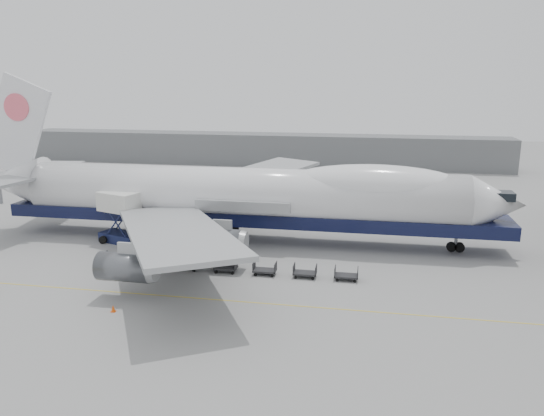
# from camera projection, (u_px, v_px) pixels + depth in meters

# --- Properties ---
(ground) EXTENTS (260.00, 260.00, 0.00)m
(ground) POSITION_uv_depth(u_px,v_px,m) (213.00, 274.00, 53.26)
(ground) COLOR gray
(ground) RESTS_ON ground
(apron_line) EXTENTS (60.00, 0.15, 0.01)m
(apron_line) POSITION_uv_depth(u_px,v_px,m) (194.00, 298.00, 47.53)
(apron_line) COLOR gold
(apron_line) RESTS_ON ground
(hangar) EXTENTS (110.00, 8.00, 7.00)m
(hangar) POSITION_uv_depth(u_px,v_px,m) (259.00, 149.00, 121.06)
(hangar) COLOR slate
(hangar) RESTS_ON ground
(airliner) EXTENTS (67.00, 55.30, 19.98)m
(airliner) POSITION_uv_depth(u_px,v_px,m) (246.00, 195.00, 63.27)
(airliner) COLOR white
(airliner) RESTS_ON ground
(catering_truck) EXTENTS (5.70, 4.71, 6.14)m
(catering_truck) POSITION_uv_depth(u_px,v_px,m) (120.00, 214.00, 63.07)
(catering_truck) COLOR #161D43
(catering_truck) RESTS_ON ground
(traffic_cone) EXTENTS (0.41, 0.41, 0.61)m
(traffic_cone) POSITION_uv_depth(u_px,v_px,m) (113.00, 308.00, 44.70)
(traffic_cone) COLOR #E64F0C
(traffic_cone) RESTS_ON ground
(dolly_0) EXTENTS (2.30, 1.35, 1.30)m
(dolly_0) POSITION_uv_depth(u_px,v_px,m) (114.00, 260.00, 55.98)
(dolly_0) COLOR #2D2D30
(dolly_0) RESTS_ON ground
(dolly_1) EXTENTS (2.30, 1.35, 1.30)m
(dolly_1) POSITION_uv_depth(u_px,v_px,m) (151.00, 262.00, 55.26)
(dolly_1) COLOR #2D2D30
(dolly_1) RESTS_ON ground
(dolly_2) EXTENTS (2.30, 1.35, 1.30)m
(dolly_2) POSITION_uv_depth(u_px,v_px,m) (188.00, 265.00, 54.54)
(dolly_2) COLOR #2D2D30
(dolly_2) RESTS_ON ground
(dolly_3) EXTENTS (2.30, 1.35, 1.30)m
(dolly_3) POSITION_uv_depth(u_px,v_px,m) (226.00, 267.00, 53.82)
(dolly_3) COLOR #2D2D30
(dolly_3) RESTS_ON ground
(dolly_4) EXTENTS (2.30, 1.35, 1.30)m
(dolly_4) POSITION_uv_depth(u_px,v_px,m) (265.00, 270.00, 53.10)
(dolly_4) COLOR #2D2D30
(dolly_4) RESTS_ON ground
(dolly_5) EXTENTS (2.30, 1.35, 1.30)m
(dolly_5) POSITION_uv_depth(u_px,v_px,m) (305.00, 272.00, 52.38)
(dolly_5) COLOR #2D2D30
(dolly_5) RESTS_ON ground
(dolly_6) EXTENTS (2.30, 1.35, 1.30)m
(dolly_6) POSITION_uv_depth(u_px,v_px,m) (346.00, 275.00, 51.66)
(dolly_6) COLOR #2D2D30
(dolly_6) RESTS_ON ground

